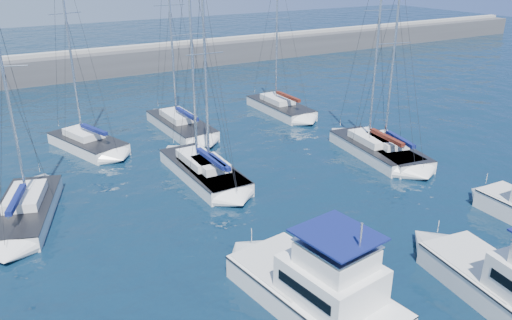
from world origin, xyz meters
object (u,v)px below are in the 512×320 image
sailboat_back_c (280,107)px  sailboat_mid_d (374,148)px  motor_yacht_port_inner (320,289)px  sailboat_back_a (87,142)px  sailboat_mid_b (202,170)px  sailboat_mid_c (213,175)px  sailboat_mid_e (389,151)px  sailboat_mid_a (26,210)px  sailboat_back_b (181,125)px

sailboat_back_c → sailboat_mid_d: bearing=-89.8°
motor_yacht_port_inner → sailboat_back_a: sailboat_back_a is taller
sailboat_mid_b → sailboat_mid_d: bearing=-12.8°
sailboat_mid_c → sailboat_mid_e: size_ratio=1.01×
sailboat_back_c → sailboat_mid_a: bearing=-156.4°
sailboat_mid_a → sailboat_back_c: size_ratio=0.99×
motor_yacht_port_inner → sailboat_mid_c: size_ratio=0.62×
sailboat_back_a → sailboat_back_b: 8.40m
motor_yacht_port_inner → sailboat_mid_c: (1.86, 14.61, -0.60)m
sailboat_back_a → sailboat_back_c: 19.26m
sailboat_back_b → sailboat_back_c: (10.86, 0.27, -0.02)m
sailboat_mid_a → sailboat_mid_c: size_ratio=1.02×
sailboat_mid_d → sailboat_mid_a: bearing=-179.0°
motor_yacht_port_inner → sailboat_mid_d: bearing=33.2°
sailboat_mid_b → sailboat_mid_d: size_ratio=0.90×
sailboat_mid_c → sailboat_back_b: size_ratio=0.81×
sailboat_mid_c → sailboat_back_b: bearing=79.9°
sailboat_mid_e → sailboat_back_b: size_ratio=0.80×
sailboat_mid_a → sailboat_back_b: sailboat_back_b is taller
sailboat_mid_a → sailboat_mid_c: sailboat_mid_a is taller
sailboat_mid_b → sailboat_back_c: bearing=37.9°
sailboat_mid_c → sailboat_back_b: 11.95m
sailboat_mid_d → sailboat_back_c: size_ratio=1.22×
sailboat_mid_d → sailboat_mid_e: size_ratio=1.27×
motor_yacht_port_inner → sailboat_mid_e: size_ratio=0.63×
sailboat_back_a → motor_yacht_port_inner: bearing=-99.2°
sailboat_mid_c → sailboat_back_c: bearing=43.6°
sailboat_back_a → sailboat_mid_d: bearing=-52.0°
sailboat_mid_d → sailboat_mid_c: bearing=180.0°
sailboat_mid_e → sailboat_back_b: 18.44m
sailboat_mid_a → sailboat_back_a: bearing=78.0°
sailboat_mid_b → sailboat_back_c: size_ratio=1.09×
sailboat_mid_b → sailboat_back_a: (-5.73, 9.94, 0.03)m
sailboat_mid_a → sailboat_back_c: (25.18, 10.92, -0.00)m
sailboat_mid_e → sailboat_mid_c: bearing=-178.6°
sailboat_mid_e → motor_yacht_port_inner: bearing=-130.6°
sailboat_mid_b → sailboat_back_a: sailboat_back_a is taller
sailboat_mid_a → sailboat_mid_e: 26.11m
sailboat_mid_e → sailboat_back_b: (-11.53, 14.39, 0.02)m
sailboat_mid_c → sailboat_mid_e: bearing=-9.4°
sailboat_mid_b → sailboat_back_a: 11.48m
sailboat_mid_b → sailboat_back_b: (2.65, 10.49, 0.01)m
motor_yacht_port_inner → sailboat_back_c: size_ratio=0.60×
sailboat_back_a → sailboat_back_b: (8.38, 0.54, -0.02)m
sailboat_mid_c → sailboat_back_a: bearing=119.7°
motor_yacht_port_inner → sailboat_mid_a: size_ratio=0.60×
sailboat_mid_b → sailboat_back_b: 10.82m
sailboat_mid_c → sailboat_mid_d: (13.29, -1.71, 0.02)m
motor_yacht_port_inner → sailboat_mid_b: bearing=77.0°
sailboat_back_b → sailboat_mid_b: bearing=-105.5°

